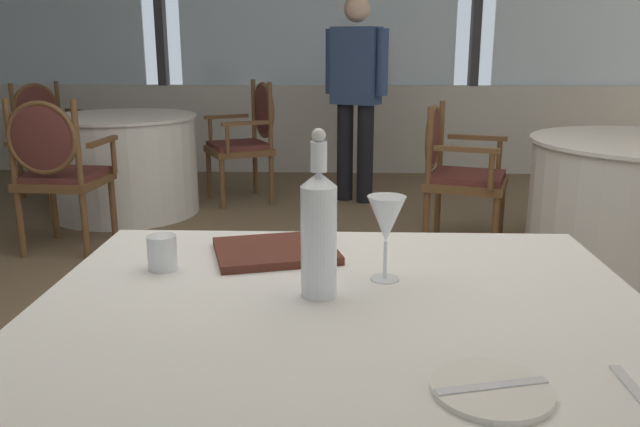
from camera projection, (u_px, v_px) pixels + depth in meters
name	position (u px, v px, depth m)	size (l,w,h in m)	color
ground_plane	(277.00, 373.00, 2.50)	(14.23, 14.23, 0.00)	#756047
window_wall_far	(317.00, 59.00, 6.19)	(9.59, 0.14, 2.75)	beige
side_plate	(492.00, 389.00, 0.97)	(0.18, 0.18, 0.01)	silver
butter_knife	(492.00, 386.00, 0.96)	(0.18, 0.02, 0.00)	silver
dinner_fork	(640.00, 396.00, 0.95)	(0.18, 0.02, 0.00)	silver
water_bottle	(319.00, 230.00, 1.31)	(0.07, 0.07, 0.35)	white
wine_glass	(386.00, 221.00, 1.40)	(0.08, 0.08, 0.19)	white
water_tumbler	(162.00, 253.00, 1.49)	(0.07, 0.07, 0.08)	white
menu_book	(275.00, 251.00, 1.60)	(0.29, 0.24, 0.02)	#512319
dining_chair_0_0	(454.00, 166.00, 3.90)	(0.58, 0.62, 0.89)	brown
background_table_1	(124.00, 165.00, 4.80)	(1.11, 1.11, 0.73)	silver
dining_chair_1_0	(56.00, 164.00, 3.82)	(0.56, 0.50, 0.94)	brown
dining_chair_1_1	(249.00, 133.00, 5.15)	(0.62, 0.64, 0.96)	brown
dining_chair_1_2	(47.00, 130.00, 5.31)	(0.64, 0.66, 0.94)	brown
diner_person_0	(356.00, 88.00, 5.04)	(0.48, 0.34, 1.60)	black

